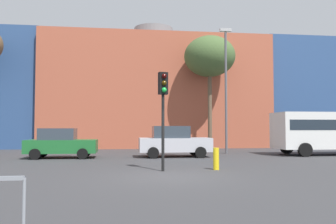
# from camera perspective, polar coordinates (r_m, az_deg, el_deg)

# --- Properties ---
(ground_plane) EXTENTS (200.00, 200.00, 0.00)m
(ground_plane) POSITION_cam_1_polar(r_m,az_deg,el_deg) (12.28, 0.39, -10.78)
(ground_plane) COLOR #38383A
(building_backdrop) EXTENTS (34.22, 12.90, 12.01)m
(building_backdrop) POSITION_cam_1_polar(r_m,az_deg,el_deg) (34.88, -2.47, 2.82)
(building_backdrop) COLOR #B2563D
(building_backdrop) RESTS_ON ground_plane
(parked_car_1) EXTENTS (3.95, 1.94, 1.71)m
(parked_car_1) POSITION_cam_1_polar(r_m,az_deg,el_deg) (20.55, -17.55, -5.03)
(parked_car_1) COLOR #1E662D
(parked_car_1) RESTS_ON ground_plane
(parked_car_2) EXTENTS (4.26, 2.09, 1.85)m
(parked_car_2) POSITION_cam_1_polar(r_m,az_deg,el_deg) (20.41, 0.96, -4.98)
(parked_car_2) COLOR silver
(parked_car_2) RESTS_ON ground_plane
(white_bus) EXTENTS (6.80, 2.62, 2.72)m
(white_bus) POSITION_cam_1_polar(r_m,az_deg,el_deg) (24.20, 25.17, -2.71)
(white_bus) COLOR white
(white_bus) RESTS_ON ground_plane
(traffic_light_island) EXTENTS (0.40, 0.39, 3.98)m
(traffic_light_island) POSITION_cam_1_polar(r_m,az_deg,el_deg) (13.70, -0.82, 2.33)
(traffic_light_island) COLOR black
(traffic_light_island) RESTS_ON ground_plane
(bare_tree_0) EXTENTS (4.10, 4.10, 9.13)m
(bare_tree_0) POSITION_cam_1_polar(r_m,az_deg,el_deg) (27.82, 6.99, 9.15)
(bare_tree_0) COLOR brown
(bare_tree_0) RESTS_ON ground_plane
(bollard_yellow_0) EXTENTS (0.24, 0.24, 0.91)m
(bollard_yellow_0) POSITION_cam_1_polar(r_m,az_deg,el_deg) (14.32, 8.08, -7.78)
(bollard_yellow_0) COLOR yellow
(bollard_yellow_0) RESTS_ON ground_plane
(street_lamp) EXTENTS (0.80, 0.24, 8.56)m
(street_lamp) POSITION_cam_1_polar(r_m,az_deg,el_deg) (23.56, 9.70, 4.86)
(street_lamp) COLOR #59595E
(street_lamp) RESTS_ON ground_plane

